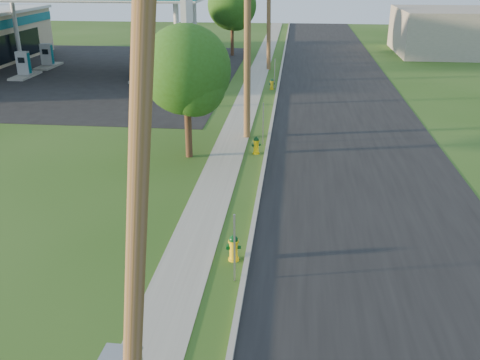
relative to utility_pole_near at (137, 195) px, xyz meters
name	(u,v)px	position (x,y,z in m)	size (l,w,h in m)	color
road	(369,199)	(5.10, 11.00, -4.79)	(8.00, 120.00, 0.02)	black
curb	(259,193)	(1.10, 11.00, -4.73)	(0.15, 120.00, 0.15)	gray
sidewalk	(212,193)	(-0.65, 11.00, -4.79)	(1.50, 120.00, 0.03)	gray
forecourt	(68,73)	(-15.40, 33.00, -4.79)	(26.00, 28.00, 0.02)	black
utility_pole_near	(137,195)	(0.00, 0.00, 0.00)	(1.40, 0.32, 9.48)	brown
utility_pole_mid	(247,34)	(0.00, 18.00, 0.15)	(1.40, 0.32, 9.80)	brown
utility_pole_far	(269,7)	(0.00, 36.00, 0.00)	(1.40, 0.32, 9.50)	brown
sign_post_near	(234,248)	(0.85, 5.20, -3.80)	(0.05, 0.04, 2.00)	gray
sign_post_mid	(263,124)	(0.85, 17.00, -3.80)	(0.05, 0.04, 2.00)	gray
sign_post_far	(275,73)	(0.85, 29.20, -3.80)	(0.05, 0.04, 2.00)	gray
fuel_pump_nw	(24,67)	(-17.90, 31.00, -4.08)	(1.20, 3.20, 1.90)	gray
fuel_pump_ne	(142,70)	(-8.90, 31.00, -4.08)	(1.20, 3.20, 1.90)	gray
fuel_pump_sw	(47,58)	(-17.90, 35.00, -4.08)	(1.20, 3.20, 1.90)	gray
fuel_pump_se	(156,60)	(-8.90, 35.00, -4.08)	(1.20, 3.20, 1.90)	gray
price_pylon	(187,12)	(-3.90, 23.50, 0.63)	(0.34, 2.04, 6.85)	gray
distant_building	(474,32)	(18.60, 46.00, -2.80)	(14.00, 10.00, 4.00)	gray
tree_verge	(188,74)	(-2.19, 14.84, -1.11)	(3.79, 3.79, 5.74)	#3D2B1C
tree_lot	(233,7)	(-3.53, 42.44, -0.54)	(4.37, 4.37, 6.62)	#3D2B1C
hydrant_near	(234,248)	(0.70, 6.28, -4.39)	(0.43, 0.38, 0.83)	yellow
hydrant_mid	(256,145)	(0.64, 15.60, -4.40)	(0.42, 0.38, 0.81)	yellow
hydrant_far	(272,84)	(0.69, 28.74, -4.44)	(0.39, 0.35, 0.75)	gold
car_silver	(157,66)	(-8.25, 32.84, -4.13)	(1.59, 3.96, 1.35)	#A8AAAF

